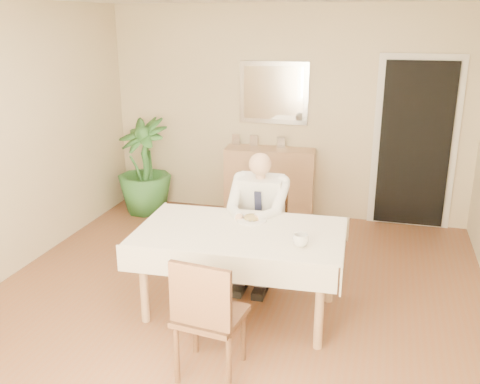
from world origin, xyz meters
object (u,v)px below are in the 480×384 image
(dining_table, at_px, (240,240))
(seated_man, at_px, (257,213))
(coffee_mug, at_px, (301,240))
(sideboard, at_px, (269,183))
(chair_far, at_px, (264,220))
(potted_palm, at_px, (144,166))
(chair_near, at_px, (206,313))

(dining_table, bearing_deg, seated_man, 87.31)
(coffee_mug, xyz_separation_m, sideboard, (-0.80, 2.56, -0.36))
(chair_far, distance_m, seated_man, 0.34)
(potted_palm, bearing_deg, chair_far, -33.20)
(chair_far, height_order, seated_man, seated_man)
(seated_man, bearing_deg, sideboard, 98.60)
(seated_man, height_order, potted_palm, seated_man)
(coffee_mug, bearing_deg, sideboard, 107.40)
(chair_far, height_order, sideboard, chair_far)
(dining_table, xyz_separation_m, chair_far, (-0.00, 0.88, -0.15))
(potted_palm, bearing_deg, chair_near, -58.27)
(seated_man, xyz_separation_m, sideboard, (-0.27, 1.78, -0.25))
(chair_near, bearing_deg, sideboard, 101.69)
(coffee_mug, height_order, potted_palm, potted_palm)
(dining_table, bearing_deg, sideboard, 93.79)
(chair_far, bearing_deg, potted_palm, 146.50)
(seated_man, distance_m, coffee_mug, 0.95)
(chair_far, distance_m, potted_palm, 2.23)
(seated_man, xyz_separation_m, coffee_mug, (0.53, -0.78, 0.11))
(coffee_mug, bearing_deg, chair_far, 116.50)
(sideboard, bearing_deg, potted_palm, -175.62)
(seated_man, bearing_deg, chair_near, -89.26)
(seated_man, bearing_deg, potted_palm, 141.00)
(coffee_mug, bearing_deg, seated_man, 124.39)
(seated_man, height_order, coffee_mug, seated_man)
(chair_near, bearing_deg, dining_table, 97.92)
(dining_table, distance_m, seated_man, 0.59)
(coffee_mug, bearing_deg, dining_table, 160.93)
(chair_far, distance_m, sideboard, 1.52)
(dining_table, distance_m, chair_near, 0.95)
(dining_table, height_order, sideboard, sideboard)
(chair_far, relative_size, potted_palm, 0.74)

